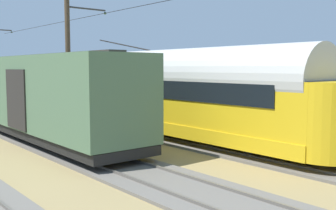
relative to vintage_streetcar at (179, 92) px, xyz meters
The scene contains 11 objects.
ground_plane 6.42m from the vintage_streetcar, 64.78° to the right, with size 220.00×220.00×0.00m, color #937F51.
track_streetcar_siding 8.00m from the vintage_streetcar, 131.69° to the right, with size 2.80×80.00×0.18m.
track_adjacent_siding 6.15m from the vintage_streetcar, 90.00° to the right, with size 2.80×80.00×0.18m.
track_third_siding 8.00m from the vintage_streetcar, 48.31° to the right, with size 2.80×80.00×0.18m.
vintage_streetcar is the anchor object (origin of this frame).
coach_adjacent 5.12m from the vintage_streetcar, behind, with size 2.96×13.32×3.85m.
boxcar_far_siding 5.97m from the vintage_streetcar, 30.89° to the right, with size 2.96×12.83×3.85m.
catenary_pole_mid_near 7.18m from the vintage_streetcar, 70.36° to the right, with size 2.65×0.28×7.19m.
overhead_wire_run 8.49m from the vintage_streetcar, 89.61° to the right, with size 2.44×36.73×0.18m.
switch_stand 17.17m from the vintage_streetcar, 112.88° to the right, with size 0.50×0.30×1.24m.
track_end_bumper 19.31m from the vintage_streetcar, 105.44° to the right, with size 1.80×0.60×0.80m, color #B2A519.
Camera 1 is at (9.84, 19.50, 3.43)m, focal length 42.37 mm.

